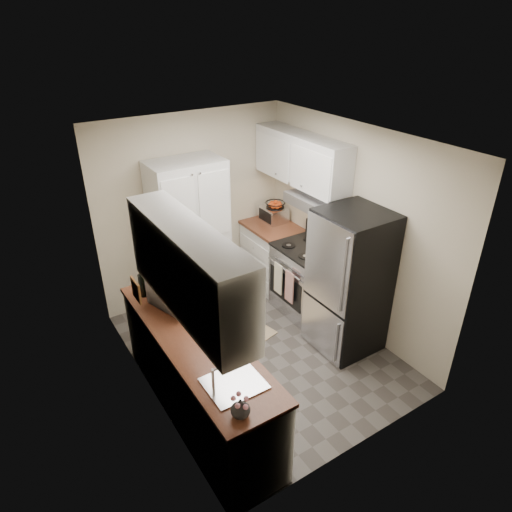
{
  "coord_description": "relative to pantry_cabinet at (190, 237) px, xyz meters",
  "views": [
    {
      "loc": [
        -2.3,
        -3.53,
        3.55
      ],
      "look_at": [
        0.05,
        0.15,
        1.19
      ],
      "focal_mm": 32.0,
      "sensor_mm": 36.0,
      "label": 1
    }
  ],
  "objects": [
    {
      "name": "fruit_basket",
      "position": [
        1.3,
        -0.01,
        0.19
      ],
      "size": [
        0.33,
        0.33,
        0.11
      ],
      "primitive_type": null,
      "rotation": [
        0.0,
        0.0,
        -0.26
      ],
      "color": "#DA4615",
      "rests_on": "toaster_oven"
    },
    {
      "name": "room_shell",
      "position": [
        0.18,
        -1.32,
        0.63
      ],
      "size": [
        2.64,
        3.24,
        2.52
      ],
      "color": "beige",
      "rests_on": "ground"
    },
    {
      "name": "countertop_right",
      "position": [
        1.19,
        -0.12,
        -0.1
      ],
      "size": [
        0.63,
        0.83,
        0.04
      ],
      "primitive_type": "cube",
      "color": "brown",
      "rests_on": "base_cabinet_right"
    },
    {
      "name": "wine_bottle",
      "position": [
        -0.94,
        -0.85,
        0.08
      ],
      "size": [
        0.08,
        0.08,
        0.31
      ],
      "primitive_type": "cylinder",
      "color": "black",
      "rests_on": "countertop_left"
    },
    {
      "name": "flower_vase",
      "position": [
        -0.91,
        -2.77,
        -0.0
      ],
      "size": [
        0.19,
        0.19,
        0.15
      ],
      "primitive_type": "imported",
      "rotation": [
        0.0,
        0.0,
        0.43
      ],
      "color": "silver",
      "rests_on": "countertop_left"
    },
    {
      "name": "cutting_board",
      "position": [
        -0.73,
        -0.83,
        0.06
      ],
      "size": [
        0.1,
        0.21,
        0.27
      ],
      "primitive_type": "cube",
      "rotation": [
        0.0,
        0.0,
        -0.39
      ],
      "color": "#3F9446",
      "rests_on": "countertop_left"
    },
    {
      "name": "refrigerator",
      "position": [
        1.14,
        -1.73,
        -0.15
      ],
      "size": [
        0.7,
        0.72,
        1.7
      ],
      "primitive_type": "cube",
      "color": "#B7B7BC",
      "rests_on": "ground"
    },
    {
      "name": "pantry_cabinet",
      "position": [
        0.0,
        0.0,
        0.0
      ],
      "size": [
        0.9,
        0.55,
        2.0
      ],
      "primitive_type": "cube",
      "color": "silver",
      "rests_on": "ground"
    },
    {
      "name": "electric_range",
      "position": [
        1.17,
        -0.93,
        -0.52
      ],
      "size": [
        0.71,
        0.78,
        1.13
      ],
      "color": "#B7B7BC",
      "rests_on": "ground"
    },
    {
      "name": "base_cabinet_right",
      "position": [
        1.19,
        -0.12,
        -0.56
      ],
      "size": [
        0.6,
        0.8,
        0.88
      ],
      "primitive_type": "cube",
      "color": "silver",
      "rests_on": "ground"
    },
    {
      "name": "microwave",
      "position": [
        -0.71,
        -1.19,
        0.06
      ],
      "size": [
        0.5,
        0.6,
        0.29
      ],
      "primitive_type": "imported",
      "rotation": [
        0.0,
        0.0,
        1.89
      ],
      "color": "#B7B7BC",
      "rests_on": "countertop_left"
    },
    {
      "name": "countertop_left",
      "position": [
        -0.79,
        -1.75,
        -0.1
      ],
      "size": [
        0.63,
        2.33,
        0.04
      ],
      "primitive_type": "cube",
      "color": "brown",
      "rests_on": "base_cabinet_left"
    },
    {
      "name": "toaster_oven",
      "position": [
        1.29,
        0.01,
        0.03
      ],
      "size": [
        0.29,
        0.37,
        0.21
      ],
      "primitive_type": "cube",
      "rotation": [
        0.0,
        0.0,
        0.01
      ],
      "color": "silver",
      "rests_on": "countertop_right"
    },
    {
      "name": "ground",
      "position": [
        0.2,
        -1.32,
        -1.0
      ],
      "size": [
        3.2,
        3.2,
        0.0
      ],
      "primitive_type": "plane",
      "color": "#56514C",
      "rests_on": "ground"
    },
    {
      "name": "kitchen_mat",
      "position": [
        0.23,
        -0.82,
        -0.99
      ],
      "size": [
        0.69,
        0.92,
        0.01
      ],
      "primitive_type": "cube",
      "rotation": [
        0.0,
        0.0,
        0.23
      ],
      "color": "tan",
      "rests_on": "ground"
    },
    {
      "name": "base_cabinet_left",
      "position": [
        -0.79,
        -1.75,
        -0.56
      ],
      "size": [
        0.6,
        2.3,
        0.88
      ],
      "primitive_type": "cube",
      "color": "silver",
      "rests_on": "ground"
    }
  ]
}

